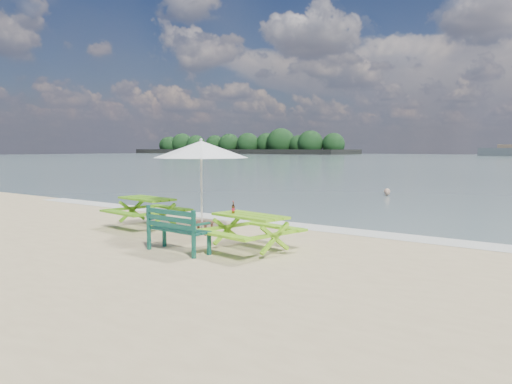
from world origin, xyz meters
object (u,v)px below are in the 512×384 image
Objects in this scene: park_bench at (178,239)px; swimmer at (387,207)px; picnic_table_right at (250,234)px; side_table at (202,228)px; beer_bottle at (233,209)px; picnic_table_left at (147,213)px; patio_umbrella at (201,149)px.

park_bench reaches higher than swimmer.
picnic_table_right is 1.41m from park_bench.
picnic_table_right is 3.47× the size of side_table.
picnic_table_left is at bearing 166.53° from beer_bottle.
park_bench is (2.89, -1.72, -0.10)m from picnic_table_left.
picnic_table_right is at bearing 38.72° from park_bench.
beer_bottle is at bearing 51.12° from park_bench.
picnic_table_left is 3.36m from park_bench.
patio_umbrella reaches higher than side_table.
park_bench is at bearing -59.82° from side_table.
picnic_table_right is 2.35m from side_table.
beer_bottle reaches higher than side_table.
side_table is at bearing 156.63° from picnic_table_right.
park_bench is at bearing -30.70° from picnic_table_left.
beer_bottle reaches higher than picnic_table_left.
side_table is 1.86m from patio_umbrella.
patio_umbrella is (-2.15, 0.93, 1.65)m from picnic_table_right.
picnic_table_left is at bearing 168.16° from picnic_table_right.
picnic_table_right is 7.97× the size of beer_bottle.
picnic_table_right is at bearing -79.60° from swimmer.
picnic_table_left is 3.71m from beer_bottle.
side_table is at bearing 2.90° from picnic_table_left.
picnic_table_left is 2.47m from patio_umbrella.
beer_bottle is (1.74, -0.95, -1.19)m from patio_umbrella.
beer_bottle is at bearing -81.38° from swimmer.
picnic_table_left is 1.25× the size of swimmer.
side_table is 2.30× the size of beer_bottle.
park_bench is 2.72m from patio_umbrella.
swimmer is at bearing 98.62° from beer_bottle.
side_table is at bearing 151.39° from beer_bottle.
patio_umbrella is (1.84, 0.09, 1.64)m from picnic_table_left.
patio_umbrella reaches higher than picnic_table_right.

